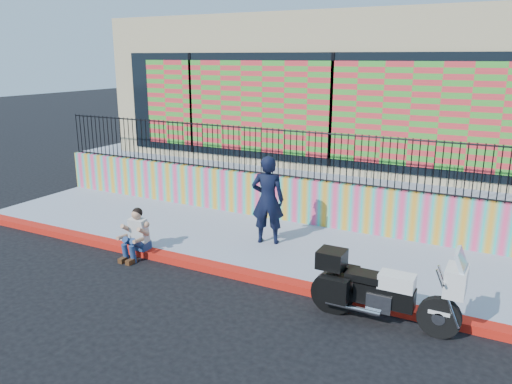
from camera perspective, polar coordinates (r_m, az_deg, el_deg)
The scene contains 10 objects.
ground at distance 9.72m, azimuth -0.32°, elevation -10.03°, with size 90.00×90.00×0.00m, color black.
red_curb at distance 9.69m, azimuth -0.32°, elevation -9.63°, with size 16.00×0.30×0.15m, color red.
sidewalk at distance 11.06m, azimuth 3.73°, elevation -6.42°, with size 16.00×3.00×0.15m, color #9199AE.
mural_wall at distance 12.26m, azimuth 6.84°, elevation -1.22°, with size 16.00×0.20×1.10m, color #F84178.
metal_fence at distance 11.98m, azimuth 7.01°, elevation 4.06°, with size 15.80×0.04×1.20m, color black, non-canonical shape.
elevated_platform at distance 17.00m, azimuth 13.04°, elevation 2.87°, with size 16.00×10.00×1.25m, color #9199AE.
storefront_building at distance 16.45m, azimuth 13.39°, elevation 11.69°, with size 14.00×8.06×4.00m.
police_motorcycle at distance 8.28m, azimuth 14.19°, elevation -10.59°, with size 2.34×0.77×1.46m.
police_officer at distance 10.86m, azimuth 1.35°, elevation -0.90°, with size 0.72×0.47×1.96m, color black.
seated_man at distance 10.84m, azimuth -13.71°, elevation -5.19°, with size 0.54×0.71×1.06m.
Camera 1 is at (4.14, -7.76, 4.15)m, focal length 35.00 mm.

